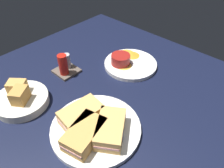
# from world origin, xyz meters

# --- Properties ---
(ground_plane) EXTENTS (1.10, 1.10, 0.03)m
(ground_plane) POSITION_xyz_m (0.00, 0.00, -0.01)
(ground_plane) COLOR black
(plate_sandwich_main) EXTENTS (0.28, 0.28, 0.02)m
(plate_sandwich_main) POSITION_xyz_m (-0.09, -0.07, 0.01)
(plate_sandwich_main) COLOR white
(plate_sandwich_main) RESTS_ON ground_plane
(sandwich_half_near) EXTENTS (0.14, 0.09, 0.05)m
(sandwich_half_near) POSITION_xyz_m (-0.10, -0.02, 0.04)
(sandwich_half_near) COLOR tan
(sandwich_half_near) RESTS_ON plate_sandwich_main
(sandwich_half_far) EXTENTS (0.15, 0.10, 0.05)m
(sandwich_half_far) POSITION_xyz_m (-0.14, -0.08, 0.04)
(sandwich_half_far) COLOR tan
(sandwich_half_far) RESTS_ON plate_sandwich_main
(sandwich_half_extra) EXTENTS (0.15, 0.14, 0.05)m
(sandwich_half_extra) POSITION_xyz_m (-0.08, -0.12, 0.04)
(sandwich_half_extra) COLOR tan
(sandwich_half_extra) RESTS_ON plate_sandwich_main
(ramekin_dark_sauce) EXTENTS (0.07, 0.07, 0.04)m
(ramekin_dark_sauce) POSITION_xyz_m (-0.09, -0.13, 0.03)
(ramekin_dark_sauce) COLOR navy
(ramekin_dark_sauce) RESTS_ON plate_sandwich_main
(spoon_by_dark_ramekin) EXTENTS (0.05, 0.10, 0.01)m
(spoon_by_dark_ramekin) POSITION_xyz_m (-0.11, -0.08, 0.02)
(spoon_by_dark_ramekin) COLOR silver
(spoon_by_dark_ramekin) RESTS_ON plate_sandwich_main
(plate_chips_companion) EXTENTS (0.22, 0.22, 0.02)m
(plate_chips_companion) POSITION_xyz_m (0.24, 0.07, 0.01)
(plate_chips_companion) COLOR white
(plate_chips_companion) RESTS_ON ground_plane
(ramekin_light_gravy) EXTENTS (0.08, 0.08, 0.04)m
(ramekin_light_gravy) POSITION_xyz_m (0.21, 0.09, 0.04)
(ramekin_light_gravy) COLOR maroon
(ramekin_light_gravy) RESTS_ON plate_chips_companion
(spoon_by_gravy_ramekin) EXTENTS (0.05, 0.10, 0.01)m
(spoon_by_gravy_ramekin) POSITION_xyz_m (0.26, 0.11, 0.02)
(spoon_by_gravy_ramekin) COLOR silver
(spoon_by_gravy_ramekin) RESTS_ON plate_chips_companion
(plantain_chip_scatter) EXTENTS (0.17, 0.13, 0.01)m
(plantain_chip_scatter) POSITION_xyz_m (0.26, 0.11, 0.02)
(plantain_chip_scatter) COLOR gold
(plantain_chip_scatter) RESTS_ON plate_chips_companion
(bread_basket_rear) EXTENTS (0.18, 0.18, 0.08)m
(bread_basket_rear) POSITION_xyz_m (-0.18, 0.20, 0.02)
(bread_basket_rear) COLOR silver
(bread_basket_rear) RESTS_ON ground_plane
(condiment_caddy) EXTENTS (0.09, 0.09, 0.10)m
(condiment_caddy) POSITION_xyz_m (0.03, 0.23, 0.03)
(condiment_caddy) COLOR brown
(condiment_caddy) RESTS_ON ground_plane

